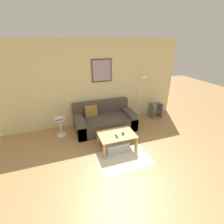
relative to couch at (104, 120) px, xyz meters
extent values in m
plane|color=tan|center=(-0.13, -2.43, -0.26)|extent=(16.00, 16.00, 0.00)
cube|color=beige|center=(-0.13, 0.51, 1.01)|extent=(5.60, 0.06, 2.55)
cube|color=#513823|center=(0.10, 0.47, 1.41)|extent=(0.62, 0.02, 0.67)
cube|color=#A393A8|center=(0.10, 0.46, 1.41)|extent=(0.55, 0.01, 0.60)
cube|color=beige|center=(0.01, -1.55, -0.26)|extent=(1.22, 0.82, 0.01)
cube|color=#4C4238|center=(0.01, -0.05, -0.07)|extent=(1.78, 1.00, 0.39)
cube|color=#4C4238|center=(0.01, 0.34, 0.32)|extent=(1.78, 0.20, 0.38)
cube|color=#4C4238|center=(-0.76, -0.05, -0.01)|extent=(0.24, 1.00, 0.51)
cube|color=#4C4238|center=(0.77, -0.05, -0.01)|extent=(0.24, 1.00, 0.51)
cube|color=#A87A33|center=(-0.35, 0.17, 0.29)|extent=(0.36, 0.14, 0.32)
cube|color=tan|center=(0.00, -1.11, 0.14)|extent=(0.89, 0.61, 0.02)
cube|color=tan|center=(-0.41, -1.38, -0.06)|extent=(0.06, 0.06, 0.39)
cube|color=tan|center=(0.40, -1.38, -0.06)|extent=(0.06, 0.06, 0.39)
cube|color=tan|center=(-0.41, -0.84, -0.06)|extent=(0.06, 0.06, 0.39)
cube|color=tan|center=(0.40, -0.84, -0.06)|extent=(0.06, 0.06, 0.39)
cube|color=#B2B2B7|center=(-0.04, -1.14, -0.14)|extent=(0.55, 0.43, 0.23)
cube|color=silver|center=(-0.04, -1.14, -0.02)|extent=(0.57, 0.45, 0.02)
cylinder|color=white|center=(1.32, 0.32, -0.25)|extent=(0.21, 0.21, 0.02)
cylinder|color=white|center=(1.32, 0.32, 0.51)|extent=(0.03, 0.03, 1.50)
cylinder|color=white|center=(1.32, 0.19, 1.26)|extent=(0.02, 0.26, 0.02)
cylinder|color=white|center=(1.32, 0.06, 1.23)|extent=(0.17, 0.17, 0.09)
cylinder|color=white|center=(-1.28, -0.01, -0.25)|extent=(0.26, 0.26, 0.01)
cylinder|color=white|center=(-1.28, -0.01, -0.01)|extent=(0.04, 0.04, 0.48)
cylinder|color=white|center=(-1.28, -0.01, 0.24)|extent=(0.31, 0.31, 0.02)
cube|color=#8C4C93|center=(-1.29, -0.03, 0.26)|extent=(0.21, 0.15, 0.02)
cube|color=#4C4C51|center=(-1.30, -0.02, 0.28)|extent=(0.21, 0.17, 0.01)
cube|color=#D18438|center=(-1.29, -0.03, 0.29)|extent=(0.24, 0.16, 0.01)
cube|color=silver|center=(-1.30, -0.02, 0.31)|extent=(0.25, 0.17, 0.02)
cube|color=#232328|center=(-0.05, -1.20, 0.16)|extent=(0.05, 0.15, 0.02)
cube|color=#1E2338|center=(0.14, -1.15, 0.16)|extent=(0.12, 0.15, 0.01)
cube|color=slate|center=(1.76, 0.16, -0.01)|extent=(0.03, 0.34, 0.49)
cube|color=slate|center=(2.11, 0.16, -0.01)|extent=(0.03, 0.34, 0.49)
cube|color=slate|center=(1.94, 0.10, -0.05)|extent=(0.31, 0.15, 0.02)
cube|color=slate|center=(1.94, 0.22, 0.22)|extent=(0.31, 0.15, 0.02)
camera|label=1|loc=(-1.24, -4.26, 2.29)|focal=26.00mm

